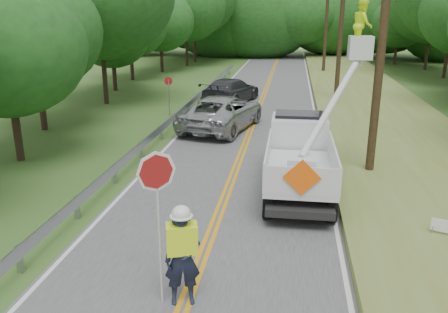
# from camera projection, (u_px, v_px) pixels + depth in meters

# --- Properties ---
(road) EXTENTS (7.20, 96.00, 0.03)m
(road) POSITION_uv_depth(u_px,v_px,m) (248.00, 137.00, 22.59)
(road) COLOR #464749
(road) RESTS_ON ground
(guardrail) EXTENTS (0.18, 48.00, 0.77)m
(guardrail) POSITION_uv_depth(u_px,v_px,m) (172.00, 119.00, 23.84)
(guardrail) COLOR gray
(guardrail) RESTS_ON ground
(utility_poles) EXTENTS (1.60, 43.30, 10.00)m
(utility_poles) POSITION_uv_depth(u_px,v_px,m) (355.00, 24.00, 23.15)
(utility_poles) COLOR black
(utility_poles) RESTS_ON ground
(tall_grass_verge) EXTENTS (7.00, 96.00, 0.30)m
(tall_grass_verge) POSITION_uv_depth(u_px,v_px,m) (399.00, 140.00, 21.55)
(tall_grass_verge) COLOR olive
(tall_grass_verge) RESTS_ON ground
(treeline_left) EXTENTS (10.81, 54.58, 12.01)m
(treeline_left) POSITION_uv_depth(u_px,v_px,m) (144.00, 7.00, 37.41)
(treeline_left) COLOR #332319
(treeline_left) RESTS_ON ground
(treeline_horizon) EXTENTS (58.18, 15.33, 12.48)m
(treeline_horizon) POSITION_uv_depth(u_px,v_px,m) (287.00, 14.00, 60.55)
(treeline_horizon) COLOR #1F481A
(treeline_horizon) RESTS_ON ground
(flagger) EXTENTS (1.20, 0.69, 3.34)m
(flagger) POSITION_uv_depth(u_px,v_px,m) (182.00, 252.00, 9.40)
(flagger) COLOR #191E33
(flagger) RESTS_ON road
(bucket_truck) EXTENTS (3.37, 6.31, 6.27)m
(bucket_truck) POSITION_uv_depth(u_px,v_px,m) (305.00, 142.00, 16.28)
(bucket_truck) COLOR black
(bucket_truck) RESTS_ON road
(suv_silver) EXTENTS (4.22, 6.78, 1.75)m
(suv_silver) POSITION_uv_depth(u_px,v_px,m) (222.00, 112.00, 23.90)
(suv_silver) COLOR #ABAEB2
(suv_silver) RESTS_ON road
(suv_darkgrey) EXTENTS (3.80, 6.05, 1.63)m
(suv_darkgrey) POSITION_uv_depth(u_px,v_px,m) (231.00, 91.00, 30.77)
(suv_darkgrey) COLOR #34363C
(suv_darkgrey) RESTS_ON road
(stop_sign_permanent) EXTENTS (0.47, 0.20, 2.31)m
(stop_sign_permanent) POSITION_uv_depth(u_px,v_px,m) (169.00, 91.00, 26.62)
(stop_sign_permanent) COLOR gray
(stop_sign_permanent) RESTS_ON ground
(yard_sign) EXTENTS (0.46, 0.21, 0.71)m
(yard_sign) POSITION_uv_depth(u_px,v_px,m) (441.00, 227.00, 12.08)
(yard_sign) COLOR white
(yard_sign) RESTS_ON ground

